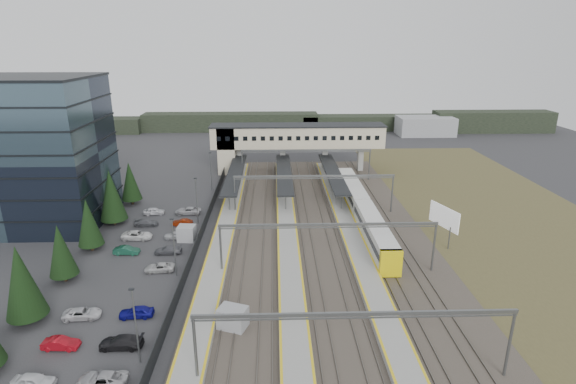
{
  "coord_description": "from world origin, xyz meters",
  "views": [
    {
      "loc": [
        5.12,
        -61.17,
        29.24
      ],
      "look_at": [
        7.43,
        14.37,
        4.0
      ],
      "focal_mm": 28.0,
      "sensor_mm": 36.0,
      "label": 1
    }
  ],
  "objects_px": {
    "footbridge": "(286,139)",
    "relay_cabin_far": "(187,233)",
    "train": "(362,210)",
    "office_building": "(24,152)",
    "relay_cabin_near": "(233,318)",
    "billboard": "(444,218)"
  },
  "relations": [
    {
      "from": "office_building",
      "to": "billboard",
      "type": "relative_size",
      "value": 3.88
    },
    {
      "from": "office_building",
      "to": "train",
      "type": "xyz_separation_m",
      "value": [
        56.0,
        -2.01,
        -10.12
      ]
    },
    {
      "from": "footbridge",
      "to": "relay_cabin_far",
      "type": "bearing_deg",
      "value": -112.78
    },
    {
      "from": "relay_cabin_far",
      "to": "billboard",
      "type": "relative_size",
      "value": 0.45
    },
    {
      "from": "relay_cabin_near",
      "to": "office_building",
      "type": "bearing_deg",
      "value": 138.89
    },
    {
      "from": "relay_cabin_near",
      "to": "relay_cabin_far",
      "type": "bearing_deg",
      "value": 111.65
    },
    {
      "from": "relay_cabin_far",
      "to": "train",
      "type": "distance_m",
      "value": 29.46
    },
    {
      "from": "office_building",
      "to": "relay_cabin_far",
      "type": "xyz_separation_m",
      "value": [
        27.37,
        -8.9,
        -11.0
      ]
    },
    {
      "from": "relay_cabin_near",
      "to": "billboard",
      "type": "relative_size",
      "value": 0.57
    },
    {
      "from": "relay_cabin_far",
      "to": "train",
      "type": "xyz_separation_m",
      "value": [
        28.63,
        6.89,
        0.88
      ]
    },
    {
      "from": "footbridge",
      "to": "billboard",
      "type": "height_order",
      "value": "footbridge"
    },
    {
      "from": "office_building",
      "to": "relay_cabin_near",
      "type": "bearing_deg",
      "value": -41.11
    },
    {
      "from": "relay_cabin_far",
      "to": "footbridge",
      "type": "bearing_deg",
      "value": 67.22
    },
    {
      "from": "relay_cabin_far",
      "to": "train",
      "type": "height_order",
      "value": "train"
    },
    {
      "from": "train",
      "to": "footbridge",
      "type": "bearing_deg",
      "value": 111.02
    },
    {
      "from": "office_building",
      "to": "footbridge",
      "type": "distance_m",
      "value": 53.18
    },
    {
      "from": "relay_cabin_near",
      "to": "billboard",
      "type": "xyz_separation_m",
      "value": [
        30.33,
        21.37,
        2.63
      ]
    },
    {
      "from": "relay_cabin_near",
      "to": "footbridge",
      "type": "relative_size",
      "value": 0.09
    },
    {
      "from": "office_building",
      "to": "relay_cabin_near",
      "type": "height_order",
      "value": "office_building"
    },
    {
      "from": "footbridge",
      "to": "office_building",
      "type": "bearing_deg",
      "value": -145.53
    },
    {
      "from": "relay_cabin_near",
      "to": "train",
      "type": "distance_m",
      "value": 35.66
    },
    {
      "from": "footbridge",
      "to": "billboard",
      "type": "xyz_separation_m",
      "value": [
        23.1,
        -40.45,
        -4.06
      ]
    }
  ]
}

